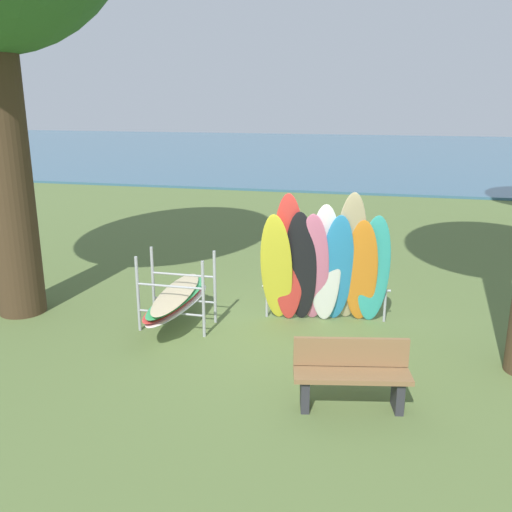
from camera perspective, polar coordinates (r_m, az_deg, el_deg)
ground_plane at (r=9.17m, az=3.53°, el=-7.56°), size 80.00×80.00×0.00m
lake_water at (r=40.02m, az=11.35°, el=10.45°), size 80.00×36.00×0.10m
leaning_board_pile at (r=9.07m, az=7.04°, el=-1.10°), size 2.14×0.98×2.30m
board_storage_rack at (r=9.20m, az=-8.13°, el=-4.28°), size 1.15×2.13×1.25m
park_bench at (r=6.95m, az=9.77°, el=-11.70°), size 1.45×0.67×0.85m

